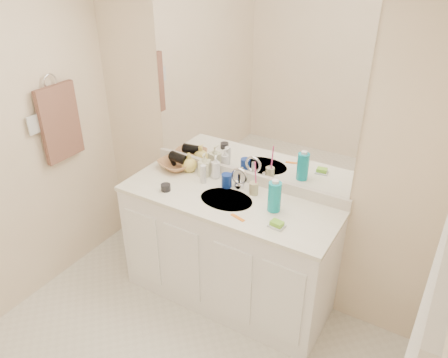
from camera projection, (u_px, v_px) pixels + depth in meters
The scene contains 24 objects.
wall_back at pixel (248, 140), 2.99m from camera, with size 2.60×0.02×2.40m, color #F5E0C0.
vanity_cabinet at pixel (228, 251), 3.16m from camera, with size 1.50×0.55×0.85m, color white.
countertop at pixel (228, 200), 2.95m from camera, with size 1.52×0.57×0.03m, color white.
backsplash at pixel (246, 177), 3.11m from camera, with size 1.52×0.03×0.08m, color silver.
sink_basin at pixel (226, 201), 2.93m from camera, with size 0.37×0.37×0.02m, color #B2AB9C.
faucet at pixel (239, 181), 3.03m from camera, with size 0.02×0.02×0.11m, color silver.
mirror at pixel (249, 89), 2.81m from camera, with size 1.48×0.01×1.20m, color white.
blue_mug at pixel (227, 180), 3.05m from camera, with size 0.07×0.07×0.10m, color navy.
tan_cup at pixel (254, 188), 2.96m from camera, with size 0.06×0.06×0.09m, color tan.
toothbrush at pixel (256, 175), 2.91m from camera, with size 0.01×0.01×0.21m, color #EF3E8C.
mouthwash_bottle at pixel (274, 197), 2.76m from camera, with size 0.08×0.08×0.20m, color #0E99A9.
soap_dish at pixel (277, 226), 2.65m from camera, with size 0.09×0.07×0.01m, color silver.
green_soap at pixel (277, 223), 2.64m from camera, with size 0.07×0.05×0.03m, color #7CC730.
orange_comb at pixel (238, 218), 2.73m from camera, with size 0.11×0.02×0.00m, color orange.
dark_jar at pixel (166, 187), 3.01m from camera, with size 0.07×0.07×0.05m, color black.
extra_white_bottle at pixel (203, 174), 3.09m from camera, with size 0.04×0.04×0.14m, color silver.
soap_bottle_white at pixel (216, 167), 3.14m from camera, with size 0.07×0.07×0.17m, color white.
soap_bottle_cream at pixel (204, 164), 3.18m from camera, with size 0.08×0.08×0.17m, color beige.
soap_bottle_yellow at pixel (189, 162), 3.24m from camera, with size 0.11×0.11×0.15m, color #E4CB59.
wicker_basket at pixel (177, 164), 3.30m from camera, with size 0.26×0.26×0.06m, color #9E6940.
hair_dryer at pixel (179, 158), 3.26m from camera, with size 0.07×0.07×0.15m, color black.
towel_ring at pixel (50, 81), 2.99m from camera, with size 0.11×0.11×0.01m, color silver.
hand_towel at pixel (60, 123), 3.13m from camera, with size 0.04×0.32×0.55m, color brown.
switch_plate at pixel (33, 125), 2.96m from camera, with size 0.01×0.09×0.13m, color silver.
Camera 1 is at (1.26, -1.13, 2.43)m, focal length 35.00 mm.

